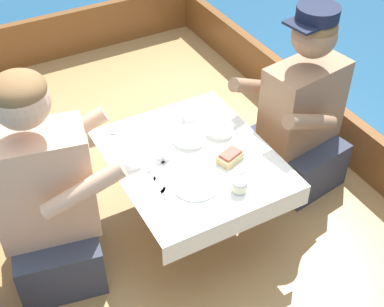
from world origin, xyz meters
The scene contains 20 objects.
ground_plane centered at (0.00, 0.00, 0.00)m, with size 60.00×60.00×0.00m, color navy.
boat_deck centered at (0.00, 0.00, 0.13)m, with size 2.06×3.79×0.26m, color #A87F4C.
gunwale_starboard centered at (1.00, 0.00, 0.40)m, with size 0.06×3.79×0.28m, color brown.
bow_coaming centered at (0.00, 1.86, 0.42)m, with size 1.94×0.06×0.33m, color brown.
cockpit_table centered at (0.00, -0.03, 0.65)m, with size 0.70×0.81×0.44m.
person_port centered at (-0.65, 0.03, 0.68)m, with size 0.58×0.52×1.03m.
person_starboard centered at (0.65, 0.02, 0.66)m, with size 0.56×0.50×0.99m.
plate_sandwich centered at (0.13, -0.14, 0.70)m, with size 0.18×0.18×0.01m.
plate_bread centered at (-0.08, -0.20, 0.70)m, with size 0.20×0.20×0.01m.
sandwich centered at (0.13, -0.14, 0.73)m, with size 0.13×0.10×0.05m.
bowl_port_near centered at (0.04, 0.08, 0.72)m, with size 0.15×0.15×0.04m.
bowl_starboard_near centered at (-0.26, 0.06, 0.72)m, with size 0.11×0.11×0.04m.
bowl_center_far centered at (0.20, 0.06, 0.72)m, with size 0.14×0.14×0.04m.
coffee_cup_port centered at (0.13, 0.23, 0.73)m, with size 0.10×0.07×0.06m.
coffee_cup_starboard centered at (-0.11, 0.02, 0.73)m, with size 0.09×0.06×0.06m.
tin_can centered at (0.07, -0.31, 0.72)m, with size 0.07×0.07×0.05m.
utensil_fork_starboard centered at (-0.16, -0.04, 0.70)m, with size 0.13×0.13×0.00m.
utensil_spoon_center centered at (-0.21, -0.07, 0.70)m, with size 0.05×0.17×0.01m.
utensil_fork_port centered at (-0.24, -0.20, 0.70)m, with size 0.13×0.14×0.00m.
utensil_spoon_starboard centered at (-0.22, 0.26, 0.70)m, with size 0.11×0.15×0.01m.
Camera 1 is at (-0.87, -1.61, 2.26)m, focal length 50.00 mm.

